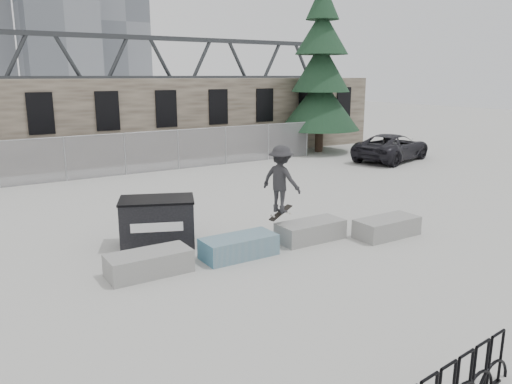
{
  "coord_description": "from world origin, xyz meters",
  "views": [
    {
      "loc": [
        -7.28,
        -10.85,
        4.69
      ],
      "look_at": [
        0.41,
        1.36,
        1.3
      ],
      "focal_mm": 35.0,
      "sensor_mm": 36.0,
      "label": 1
    }
  ],
  "objects_px": {
    "planter_far_left": "(149,262)",
    "planter_center_left": "(239,246)",
    "skateboarder": "(281,179)",
    "dumpster": "(158,222)",
    "planter_center_right": "(311,230)",
    "spruce_tree": "(321,75)",
    "suv": "(392,147)",
    "planter_offset": "(387,226)"
  },
  "relations": [
    {
      "from": "planter_far_left",
      "to": "planter_center_left",
      "type": "relative_size",
      "value": 1.0
    },
    {
      "from": "planter_offset",
      "to": "skateboarder",
      "type": "height_order",
      "value": "skateboarder"
    },
    {
      "from": "spruce_tree",
      "to": "dumpster",
      "type": "bearing_deg",
      "value": -142.97
    },
    {
      "from": "suv",
      "to": "planter_center_left",
      "type": "bearing_deg",
      "value": 103.65
    },
    {
      "from": "planter_far_left",
      "to": "skateboarder",
      "type": "xyz_separation_m",
      "value": [
        4.06,
        0.29,
        1.54
      ]
    },
    {
      "from": "planter_far_left",
      "to": "planter_center_left",
      "type": "distance_m",
      "value": 2.44
    },
    {
      "from": "planter_far_left",
      "to": "spruce_tree",
      "type": "distance_m",
      "value": 21.34
    },
    {
      "from": "skateboarder",
      "to": "planter_far_left",
      "type": "bearing_deg",
      "value": 73.51
    },
    {
      "from": "planter_far_left",
      "to": "planter_center_right",
      "type": "relative_size",
      "value": 1.0
    },
    {
      "from": "planter_far_left",
      "to": "spruce_tree",
      "type": "xyz_separation_m",
      "value": [
        16.09,
        13.31,
        4.42
      ]
    },
    {
      "from": "planter_far_left",
      "to": "skateboarder",
      "type": "distance_m",
      "value": 4.35
    },
    {
      "from": "planter_offset",
      "to": "dumpster",
      "type": "xyz_separation_m",
      "value": [
        -6.05,
        2.9,
        0.38
      ]
    },
    {
      "from": "dumpster",
      "to": "skateboarder",
      "type": "height_order",
      "value": "skateboarder"
    },
    {
      "from": "planter_offset",
      "to": "planter_center_left",
      "type": "bearing_deg",
      "value": 169.46
    },
    {
      "from": "planter_center_right",
      "to": "dumpster",
      "type": "height_order",
      "value": "dumpster"
    },
    {
      "from": "planter_offset",
      "to": "skateboarder",
      "type": "bearing_deg",
      "value": 156.91
    },
    {
      "from": "planter_center_right",
      "to": "spruce_tree",
      "type": "relative_size",
      "value": 0.17
    },
    {
      "from": "dumpster",
      "to": "suv",
      "type": "relative_size",
      "value": 0.44
    },
    {
      "from": "planter_far_left",
      "to": "suv",
      "type": "height_order",
      "value": "suv"
    },
    {
      "from": "planter_far_left",
      "to": "planter_center_right",
      "type": "bearing_deg",
      "value": -0.57
    },
    {
      "from": "spruce_tree",
      "to": "skateboarder",
      "type": "xyz_separation_m",
      "value": [
        -12.03,
        -13.02,
        -2.88
      ]
    },
    {
      "from": "planter_center_left",
      "to": "planter_offset",
      "type": "height_order",
      "value": "same"
    },
    {
      "from": "planter_far_left",
      "to": "planter_center_left",
      "type": "xyz_separation_m",
      "value": [
        2.43,
        -0.13,
        0.0
      ]
    },
    {
      "from": "planter_far_left",
      "to": "dumpster",
      "type": "height_order",
      "value": "dumpster"
    },
    {
      "from": "planter_far_left",
      "to": "planter_offset",
      "type": "height_order",
      "value": "same"
    },
    {
      "from": "planter_far_left",
      "to": "planter_center_left",
      "type": "height_order",
      "value": "same"
    },
    {
      "from": "dumpster",
      "to": "skateboarder",
      "type": "relative_size",
      "value": 1.13
    },
    {
      "from": "planter_offset",
      "to": "dumpster",
      "type": "bearing_deg",
      "value": 154.41
    },
    {
      "from": "planter_far_left",
      "to": "skateboarder",
      "type": "bearing_deg",
      "value": 4.03
    },
    {
      "from": "planter_center_left",
      "to": "skateboarder",
      "type": "height_order",
      "value": "skateboarder"
    },
    {
      "from": "planter_center_left",
      "to": "spruce_tree",
      "type": "bearing_deg",
      "value": 44.54
    },
    {
      "from": "planter_far_left",
      "to": "suv",
      "type": "distance_m",
      "value": 19.4
    },
    {
      "from": "planter_center_left",
      "to": "suv",
      "type": "bearing_deg",
      "value": 29.95
    },
    {
      "from": "planter_far_left",
      "to": "planter_offset",
      "type": "bearing_deg",
      "value": -7.97
    },
    {
      "from": "dumpster",
      "to": "planter_center_right",
      "type": "bearing_deg",
      "value": -3.93
    },
    {
      "from": "planter_center_right",
      "to": "skateboarder",
      "type": "relative_size",
      "value": 0.95
    },
    {
      "from": "planter_offset",
      "to": "suv",
      "type": "relative_size",
      "value": 0.37
    },
    {
      "from": "planter_far_left",
      "to": "spruce_tree",
      "type": "bearing_deg",
      "value": 39.6
    },
    {
      "from": "planter_offset",
      "to": "dumpster",
      "type": "height_order",
      "value": "dumpster"
    },
    {
      "from": "suv",
      "to": "skateboarder",
      "type": "height_order",
      "value": "skateboarder"
    },
    {
      "from": "planter_offset",
      "to": "skateboarder",
      "type": "xyz_separation_m",
      "value": [
        -2.98,
        1.27,
        1.54
      ]
    },
    {
      "from": "dumpster",
      "to": "suv",
      "type": "bearing_deg",
      "value": 44.6
    }
  ]
}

